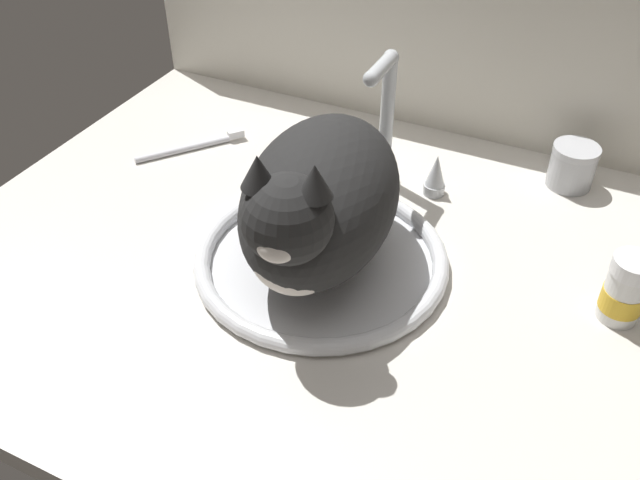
{
  "coord_description": "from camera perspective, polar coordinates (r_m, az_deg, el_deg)",
  "views": [
    {
      "loc": [
        28.88,
        -61.12,
        61.71
      ],
      "look_at": [
        -0.18,
        -0.59,
        7.0
      ],
      "focal_mm": 38.51,
      "sensor_mm": 36.0,
      "label": 1
    }
  ],
  "objects": [
    {
      "name": "faucet",
      "position": [
        1.0,
        5.25,
        8.63
      ],
      "size": [
        19.7,
        10.15,
        20.82
      ],
      "color": "silver",
      "rests_on": "countertop"
    },
    {
      "name": "pill_bottle",
      "position": [
        0.87,
        24.01,
        -3.89
      ],
      "size": [
        5.02,
        5.02,
        8.86
      ],
      "color": "white",
      "rests_on": "countertop"
    },
    {
      "name": "countertop",
      "position": [
        0.91,
        0.26,
        -2.52
      ],
      "size": [
        101.96,
        78.45,
        3.0
      ],
      "primitive_type": "cube",
      "color": "silver",
      "rests_on": "ground"
    },
    {
      "name": "cat",
      "position": [
        0.81,
        -0.35,
        3.1
      ],
      "size": [
        22.63,
        38.24,
        20.91
      ],
      "color": "black",
      "rests_on": "sink_basin"
    },
    {
      "name": "backsplash_wall",
      "position": [
        1.15,
        9.27,
        15.07
      ],
      "size": [
        101.96,
        2.4,
        31.15
      ],
      "primitive_type": "cube",
      "color": "silver",
      "rests_on": "ground"
    },
    {
      "name": "toothbrush",
      "position": [
        1.13,
        -10.48,
        7.66
      ],
      "size": [
        12.22,
        14.84,
        1.7
      ],
      "color": "silver",
      "rests_on": "countertop"
    },
    {
      "name": "metal_jar",
      "position": [
        1.08,
        20.23,
        5.8
      ],
      "size": [
        6.77,
        6.77,
        6.58
      ],
      "color": "#B2B5BA",
      "rests_on": "countertop"
    },
    {
      "name": "sink_basin",
      "position": [
        0.89,
        0.0,
        -1.54
      ],
      "size": [
        32.79,
        32.79,
        2.14
      ],
      "color": "white",
      "rests_on": "countertop"
    }
  ]
}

